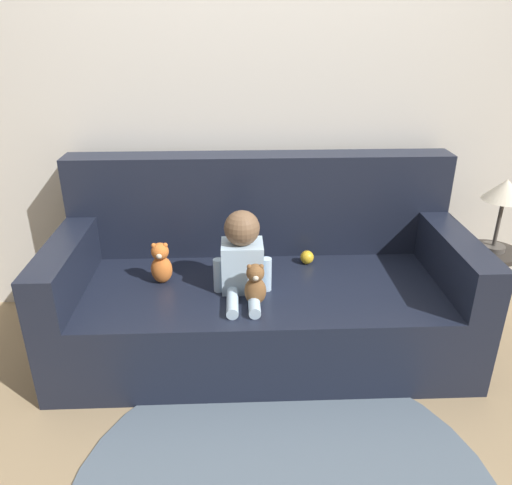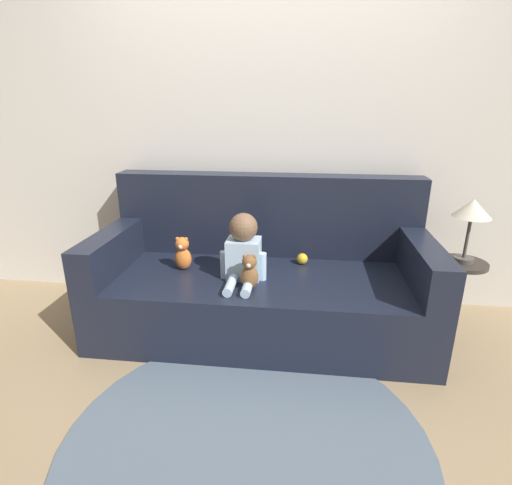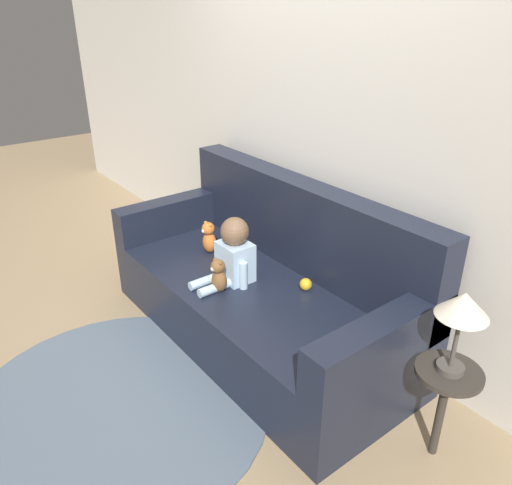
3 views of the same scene
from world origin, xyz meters
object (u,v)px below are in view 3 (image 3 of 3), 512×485
at_px(couch, 265,289).
at_px(plush_toy_side, 209,237).
at_px(teddy_bear_brown, 219,276).
at_px(person_baby, 233,254).
at_px(toy_ball, 306,284).
at_px(side_table, 457,336).

xyz_separation_m(couch, plush_toy_side, (-0.51, -0.08, 0.19)).
bearing_deg(teddy_bear_brown, person_baby, 111.87).
bearing_deg(couch, person_baby, -121.90).
distance_m(couch, toy_ball, 0.30).
height_order(person_baby, teddy_bear_brown, person_baby).
xyz_separation_m(couch, person_baby, (-0.10, -0.17, 0.26)).
distance_m(plush_toy_side, toy_ball, 0.79).
relative_size(couch, person_baby, 5.10).
bearing_deg(teddy_bear_brown, plush_toy_side, 153.38).
xyz_separation_m(couch, toy_ball, (0.25, 0.11, 0.12)).
height_order(person_baby, side_table, side_table).
xyz_separation_m(plush_toy_side, side_table, (1.76, 0.12, 0.17)).
relative_size(person_baby, side_table, 0.46).
relative_size(couch, plush_toy_side, 9.44).
xyz_separation_m(person_baby, toy_ball, (0.36, 0.27, -0.14)).
bearing_deg(teddy_bear_brown, toy_ball, 54.20).
height_order(couch, person_baby, couch).
distance_m(teddy_bear_brown, plush_toy_side, 0.52).
bearing_deg(side_table, person_baby, -171.29).
height_order(couch, plush_toy_side, couch).
height_order(teddy_bear_brown, toy_ball, teddy_bear_brown).
relative_size(teddy_bear_brown, toy_ball, 2.86).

